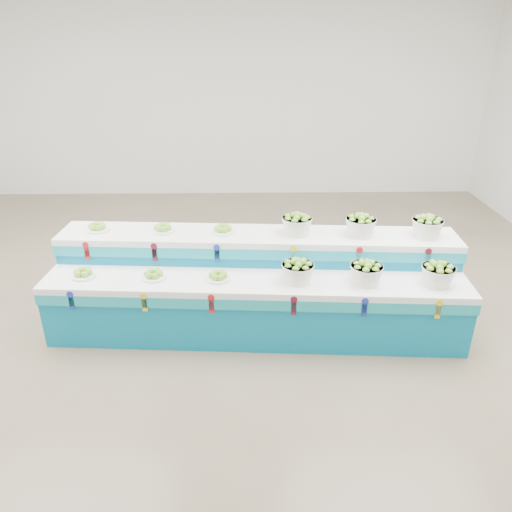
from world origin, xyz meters
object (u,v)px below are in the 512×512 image
Objects in this scene: basket_lower_left at (298,271)px; plate_upper_mid at (163,228)px; display_stand at (256,285)px; basket_upper_right at (427,226)px.

plate_upper_mid is at bearing 156.04° from basket_lower_left.
plate_upper_mid is (-1.05, 0.35, 0.56)m from display_stand.
basket_lower_left is (0.42, -0.31, 0.33)m from display_stand.
display_stand is 17.44× the size of plate_upper_mid.
display_stand is 13.41× the size of basket_upper_right.
plate_upper_mid is at bearing 176.28° from basket_upper_right.
plate_upper_mid is (-1.47, 0.65, 0.23)m from basket_lower_left.
basket_upper_right is (2.93, -0.19, 0.07)m from plate_upper_mid.
basket_upper_right reaches higher than basket_lower_left.
basket_upper_right is at bearing 8.47° from display_stand.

